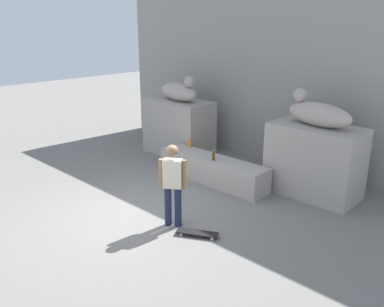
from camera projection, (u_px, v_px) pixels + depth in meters
name	position (u px, v px, depth m)	size (l,w,h in m)	color
ground_plane	(131.00, 215.00, 8.44)	(40.00, 40.00, 0.00)	slate
facade_wall	(273.00, 70.00, 11.18)	(10.91, 0.60, 5.16)	gray
pedestal_left	(179.00, 128.00, 12.12)	(2.05, 1.12, 1.65)	#A39E93
pedestal_right	(314.00, 161.00, 9.23)	(2.05, 1.12, 1.65)	#A39E93
statue_reclining_left	(179.00, 91.00, 11.75)	(1.67, 0.82, 0.78)	#B3A49B
statue_reclining_right	(318.00, 113.00, 8.91)	(1.67, 0.80, 0.78)	#B3A49B
ledge_block	(212.00, 170.00, 10.14)	(3.06, 0.69, 0.63)	#A39E93
skater	(173.00, 182.00, 7.74)	(0.46, 0.37, 1.67)	#1E233F
skateboard	(197.00, 233.00, 7.60)	(0.80, 0.56, 0.08)	black
bottle_orange	(190.00, 143.00, 10.80)	(0.08, 0.08, 0.29)	orange
bottle_brown	(213.00, 156.00, 9.82)	(0.08, 0.08, 0.26)	#593314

